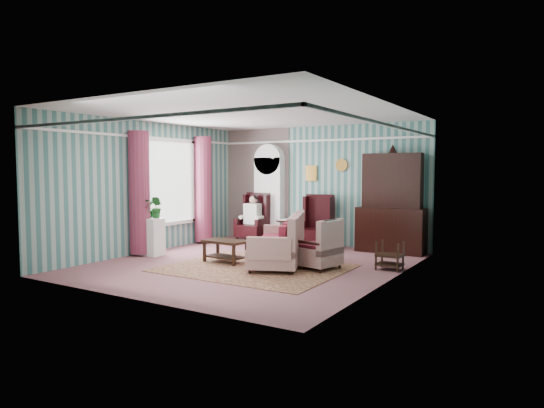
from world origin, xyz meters
The scene contains 17 objects.
floor centered at (0.00, 0.00, 0.00)m, with size 6.00×6.00×0.00m, color #834C52.
room_shell centered at (-0.62, 0.18, 2.01)m, with size 5.53×6.02×2.91m.
bookcase centered at (-1.35, 2.84, 1.12)m, with size 0.80×0.28×2.24m, color silver.
dresser_hutch centered at (1.90, 2.72, 1.18)m, with size 1.50×0.56×2.36m, color black.
wingback_left centered at (-1.60, 2.45, 0.62)m, with size 0.76×0.80×1.25m, color black.
wingback_right centered at (0.15, 2.45, 0.62)m, with size 0.76×0.80×1.25m, color black.
seated_woman centered at (-1.60, 2.45, 0.59)m, with size 0.44×0.40×1.18m, color silver, non-canonical shape.
round_side_table centered at (-0.70, 2.60, 0.30)m, with size 0.50×0.50×0.60m, color black.
nest_table centered at (2.47, 0.90, 0.27)m, with size 0.45×0.38×0.54m, color black.
plant_stand centered at (-2.40, -0.30, 0.40)m, with size 0.55×0.35×0.80m, color white.
rug centered at (0.30, -0.30, 0.01)m, with size 3.20×2.60×0.01m, color #4A1C18.
sofa centered at (0.48, 0.20, 0.53)m, with size 2.00×1.07×1.05m, color beige.
floral_armchair centered at (1.31, 0.27, 0.46)m, with size 0.77×0.77×0.91m, color #B8AB8E.
coffee_table centered at (-0.51, -0.14, 0.22)m, with size 0.86×0.49×0.45m, color black.
potted_plant_a centered at (-2.44, -0.41, 1.01)m, with size 0.38×0.33×0.42m, color #195119.
potted_plant_b centered at (-2.29, -0.20, 1.03)m, with size 0.26×0.21×0.47m, color #22541A.
potted_plant_c centered at (-2.53, -0.19, 0.99)m, with size 0.21×0.21×0.37m, color #1A4816.
Camera 1 is at (5.24, -7.73, 1.83)m, focal length 32.00 mm.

